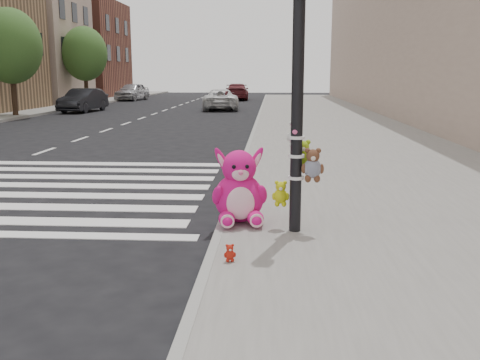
# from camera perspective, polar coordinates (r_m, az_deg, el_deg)

# --- Properties ---
(ground) EXTENTS (120.00, 120.00, 0.00)m
(ground) POSITION_cam_1_polar(r_m,az_deg,el_deg) (6.27, -18.42, -10.68)
(ground) COLOR black
(ground) RESTS_ON ground
(sidewalk_near) EXTENTS (7.00, 80.00, 0.14)m
(sidewalk_near) POSITION_cam_1_polar(r_m,az_deg,el_deg) (15.77, 13.43, 2.93)
(sidewalk_near) COLOR slate
(sidewalk_near) RESTS_ON ground
(curb_edge) EXTENTS (0.12, 80.00, 0.15)m
(curb_edge) POSITION_cam_1_polar(r_m,az_deg,el_deg) (15.55, 0.79, 3.12)
(curb_edge) COLOR gray
(curb_edge) RESTS_ON ground
(bld_far_d) EXTENTS (6.00, 8.00, 10.00)m
(bld_far_d) POSITION_cam_1_polar(r_m,az_deg,el_deg) (44.20, -20.88, 14.12)
(bld_far_d) COLOR tan
(bld_far_d) RESTS_ON ground
(bld_far_e) EXTENTS (6.00, 10.00, 9.00)m
(bld_far_e) POSITION_cam_1_polar(r_m,az_deg,el_deg) (54.41, -16.01, 13.22)
(bld_far_e) COLOR brown
(bld_far_e) RESTS_ON ground
(bld_near) EXTENTS (5.00, 60.00, 10.00)m
(bld_near) POSITION_cam_1_polar(r_m,az_deg,el_deg) (26.81, 22.29, 16.31)
(bld_near) COLOR tan
(bld_near) RESTS_ON ground
(signal_pole) EXTENTS (0.70, 0.50, 4.00)m
(signal_pole) POSITION_cam_1_polar(r_m,az_deg,el_deg) (7.22, 6.34, 6.88)
(signal_pole) COLOR black
(signal_pole) RESTS_ON sidewalk_near
(tree_far_b) EXTENTS (3.20, 3.20, 5.44)m
(tree_far_b) POSITION_cam_1_polar(r_m,az_deg,el_deg) (30.54, -23.32, 12.97)
(tree_far_b) COLOR #382619
(tree_far_b) RESTS_ON sidewalk_far
(tree_far_c) EXTENTS (3.20, 3.20, 5.44)m
(tree_far_c) POSITION_cam_1_polar(r_m,az_deg,el_deg) (40.69, -16.26, 12.79)
(tree_far_c) COLOR #382619
(tree_far_c) RESTS_ON sidewalk_far
(pink_bunny) EXTENTS (0.81, 0.91, 1.13)m
(pink_bunny) POSITION_cam_1_polar(r_m,az_deg,el_deg) (7.74, -0.08, -1.25)
(pink_bunny) COLOR #D71277
(pink_bunny) RESTS_ON sidewalk_near
(red_teddy) EXTENTS (0.16, 0.13, 0.21)m
(red_teddy) POSITION_cam_1_polar(r_m,az_deg,el_deg) (6.23, -1.09, -7.77)
(red_teddy) COLOR red
(red_teddy) RESTS_ON sidewalk_near
(car_dark_far) EXTENTS (1.86, 4.35, 1.39)m
(car_dark_far) POSITION_cam_1_polar(r_m,az_deg,el_deg) (33.78, -16.38, 8.16)
(car_dark_far) COLOR black
(car_dark_far) RESTS_ON ground
(car_white_near) EXTENTS (2.61, 4.87, 1.30)m
(car_white_near) POSITION_cam_1_polar(r_m,az_deg,el_deg) (34.36, -2.10, 8.58)
(car_white_near) COLOR silver
(car_white_near) RESTS_ON ground
(car_maroon_near) EXTENTS (2.24, 4.97, 1.41)m
(car_maroon_near) POSITION_cam_1_polar(r_m,az_deg,el_deg) (47.22, -0.33, 9.39)
(car_maroon_near) COLOR #57181E
(car_maroon_near) RESTS_ON ground
(car_silver_deep) EXTENTS (2.40, 4.63, 1.51)m
(car_silver_deep) POSITION_cam_1_polar(r_m,az_deg,el_deg) (47.32, -11.44, 9.23)
(car_silver_deep) COLOR #B1B1B6
(car_silver_deep) RESTS_ON ground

